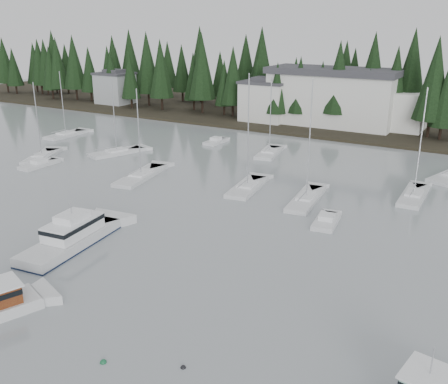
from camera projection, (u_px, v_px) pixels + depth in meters
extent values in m
cube|color=black|center=(375.00, 117.00, 108.73)|extent=(240.00, 54.00, 1.00)
cube|color=silver|center=(265.00, 102.00, 101.25)|extent=(9.00, 7.00, 7.50)
cube|color=#38383D|center=(266.00, 82.00, 99.95)|extent=(9.54, 7.42, 0.50)
cube|color=#38383D|center=(266.00, 79.00, 99.76)|extent=(4.95, 3.85, 0.80)
cube|color=#999EA0|center=(115.00, 89.00, 123.02)|extent=(8.00, 7.00, 7.00)
cube|color=#38383D|center=(114.00, 73.00, 121.81)|extent=(8.48, 7.42, 0.50)
cube|color=#38383D|center=(114.00, 71.00, 121.61)|extent=(4.40, 3.85, 0.80)
cube|color=silver|center=(332.00, 99.00, 97.09)|extent=(24.00, 10.00, 10.00)
cube|color=#38383D|center=(334.00, 71.00, 95.37)|extent=(25.00, 11.00, 1.20)
cube|color=silver|center=(397.00, 110.00, 93.48)|extent=(10.00, 8.00, 7.00)
cube|color=silver|center=(71.00, 245.00, 46.21)|extent=(4.73, 11.41, 1.61)
cube|color=#0D1832|center=(71.00, 246.00, 46.25)|extent=(4.77, 11.47, 0.22)
cube|color=white|center=(73.00, 227.00, 46.19)|extent=(3.48, 6.05, 1.46)
cube|color=black|center=(73.00, 224.00, 46.07)|extent=(3.55, 6.12, 0.40)
cube|color=white|center=(72.00, 217.00, 45.84)|extent=(2.38, 3.11, 0.65)
cylinder|color=#A5A8AD|center=(71.00, 208.00, 45.58)|extent=(0.10, 0.10, 1.11)
cube|color=white|center=(430.00, 374.00, 26.04)|extent=(3.06, 3.18, 0.12)
cube|color=black|center=(429.00, 382.00, 26.19)|extent=(2.78, 2.86, 0.41)
cylinder|color=#A5A8AD|center=(432.00, 360.00, 25.76)|extent=(0.08, 0.08, 1.64)
cube|color=silver|center=(42.00, 158.00, 76.12)|extent=(6.51, 9.15, 1.05)
cube|color=white|center=(42.00, 154.00, 75.91)|extent=(3.17, 3.58, 0.30)
cylinder|color=#A5A8AD|center=(37.00, 119.00, 74.18)|extent=(0.14, 0.14, 10.93)
cube|color=silver|center=(117.00, 154.00, 78.62)|extent=(5.59, 9.24, 1.05)
cube|color=white|center=(117.00, 150.00, 78.41)|extent=(2.90, 3.48, 0.30)
cylinder|color=#A5A8AD|center=(114.00, 115.00, 76.63)|extent=(0.14, 0.14, 11.21)
cube|color=silver|center=(141.00, 177.00, 66.81)|extent=(4.78, 10.81, 1.05)
cube|color=white|center=(141.00, 173.00, 66.60)|extent=(2.66, 3.87, 0.30)
cylinder|color=#A5A8AD|center=(139.00, 132.00, 64.82)|extent=(0.14, 0.14, 11.25)
cube|color=silver|center=(269.00, 155.00, 78.30)|extent=(4.21, 8.44, 1.05)
cube|color=white|center=(269.00, 151.00, 78.09)|extent=(2.42, 3.05, 0.30)
cylinder|color=#A5A8AD|center=(270.00, 115.00, 76.27)|extent=(0.14, 0.14, 11.47)
cube|color=silver|center=(413.00, 198.00, 59.10)|extent=(2.72, 8.91, 1.05)
cube|color=white|center=(414.00, 193.00, 58.89)|extent=(1.83, 3.05, 0.30)
cylinder|color=#A5A8AD|center=(421.00, 142.00, 56.92)|extent=(0.14, 0.14, 12.40)
cube|color=silver|center=(306.00, 201.00, 57.96)|extent=(3.62, 9.83, 1.05)
cube|color=white|center=(306.00, 196.00, 57.75)|extent=(2.14, 3.45, 0.30)
cylinder|color=#A5A8AD|center=(310.00, 140.00, 55.61)|extent=(0.14, 0.14, 13.47)
cube|color=silver|center=(66.00, 136.00, 90.80)|extent=(3.24, 8.40, 1.05)
cube|color=white|center=(66.00, 133.00, 90.59)|extent=(2.17, 2.89, 0.30)
cylinder|color=#A5A8AD|center=(62.00, 103.00, 88.84)|extent=(0.14, 0.14, 11.04)
cube|color=silver|center=(247.00, 189.00, 62.12)|extent=(4.00, 9.14, 1.05)
cube|color=white|center=(247.00, 184.00, 61.91)|extent=(2.36, 3.25, 0.30)
cylinder|color=#A5A8AD|center=(248.00, 131.00, 59.74)|extent=(0.14, 0.14, 13.62)
cube|color=silver|center=(40.00, 166.00, 71.90)|extent=(2.36, 6.08, 0.90)
cube|color=white|center=(39.00, 161.00, 71.67)|extent=(1.55, 1.97, 0.55)
cube|color=silver|center=(326.00, 223.00, 51.42)|extent=(2.84, 5.25, 0.90)
cube|color=white|center=(327.00, 217.00, 51.20)|extent=(1.69, 1.78, 0.55)
cube|color=silver|center=(216.00, 143.00, 85.59)|extent=(2.25, 5.12, 0.90)
cube|color=white|center=(216.00, 139.00, 85.36)|extent=(1.51, 1.65, 0.55)
sphere|color=#145933|center=(103.00, 363.00, 30.49)|extent=(0.42, 0.42, 0.42)
sphere|color=black|center=(183.00, 368.00, 30.03)|extent=(0.34, 0.34, 0.34)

